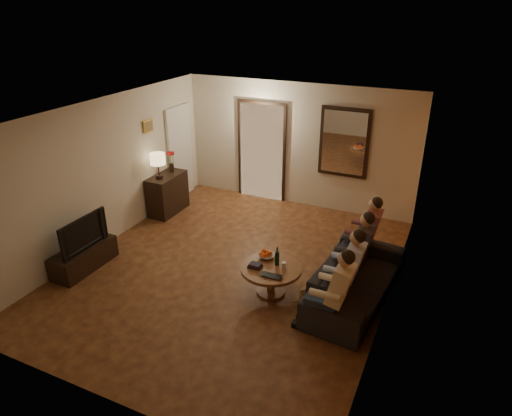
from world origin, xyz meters
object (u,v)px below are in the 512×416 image
at_px(tv, 79,232).
at_px(coffee_table, 271,280).
at_px(sofa, 357,280).
at_px(wine_bottle, 277,256).
at_px(bowl, 266,256).
at_px(tv_stand, 84,258).
at_px(dog, 317,289).
at_px(dresser, 168,194).
at_px(person_a, 335,296).
at_px(person_d, 365,236).
at_px(table_lamp, 158,166).
at_px(person_b, 346,273).
at_px(person_c, 357,253).
at_px(laptop, 270,277).

relative_size(tv, coffee_table, 1.06).
xyz_separation_m(sofa, wine_bottle, (-1.16, -0.29, 0.28)).
relative_size(coffee_table, bowl, 3.57).
height_order(tv_stand, dog, dog).
xyz_separation_m(dresser, tv_stand, (0.00, -2.43, -0.22)).
bearing_deg(sofa, bowl, 103.26).
xyz_separation_m(person_a, person_d, (0.00, 1.80, 0.00)).
relative_size(table_lamp, sofa, 0.24).
xyz_separation_m(tv_stand, person_b, (4.21, 0.74, 0.41)).
xyz_separation_m(table_lamp, person_d, (4.21, -0.27, -0.49)).
height_order(dresser, person_a, person_a).
distance_m(tv, coffee_table, 3.19).
relative_size(person_b, wine_bottle, 3.87).
bearing_deg(person_c, wine_bottle, -150.98).
bearing_deg(person_c, table_lamp, 168.37).
distance_m(dresser, tv_stand, 2.44).
distance_m(dresser, person_d, 4.24).
distance_m(sofa, bowl, 1.41).
height_order(tv, person_d, person_d).
bearing_deg(tv_stand, table_lamp, 90.00).
distance_m(dresser, tv, 2.44).
xyz_separation_m(person_b, person_d, (0.00, 1.20, 0.00)).
bearing_deg(coffee_table, tv, -168.10).
relative_size(tv, dog, 1.74).
xyz_separation_m(tv, sofa, (4.31, 1.04, -0.34)).
distance_m(dresser, person_c, 4.35).
distance_m(person_a, dog, 0.70).
bearing_deg(coffee_table, sofa, 17.78).
bearing_deg(sofa, person_c, 24.81).
bearing_deg(wine_bottle, tv_stand, -166.55).
bearing_deg(person_b, coffee_table, -175.47).
xyz_separation_m(dresser, sofa, (4.31, -1.39, -0.08)).
distance_m(tv, person_c, 4.41).
xyz_separation_m(dog, laptop, (-0.64, -0.26, 0.18)).
height_order(sofa, laptop, sofa).
xyz_separation_m(person_d, dog, (-0.37, -1.31, -0.32)).
distance_m(person_b, person_c, 0.60).
height_order(table_lamp, bowl, table_lamp).
xyz_separation_m(dresser, person_d, (4.21, -0.49, 0.19)).
bearing_deg(person_a, coffee_table, 155.23).
bearing_deg(person_d, tv, -155.23).
distance_m(coffee_table, laptop, 0.38).
bearing_deg(person_c, dresser, 165.53).
distance_m(tv_stand, person_a, 4.23).
bearing_deg(wine_bottle, person_c, 29.02).
relative_size(dog, coffee_table, 0.61).
bearing_deg(laptop, tv, -174.86).
distance_m(person_a, bowl, 1.49).
bearing_deg(person_b, tv_stand, -170.02).
bearing_deg(person_d, dog, -105.99).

